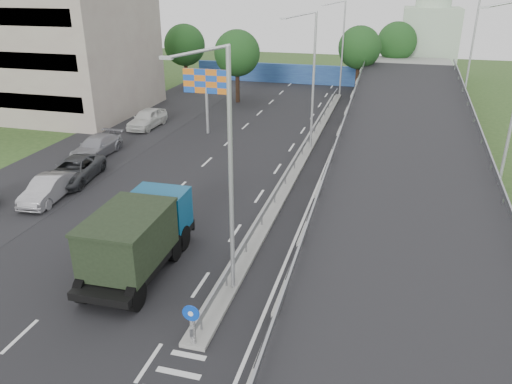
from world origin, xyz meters
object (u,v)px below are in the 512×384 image
(church, at_px, (429,37))
(parked_car_c, at_px, (74,170))
(lamp_post_mid, at_px, (311,75))
(parked_car_e, at_px, (147,118))
(lamp_post_far, at_px, (341,43))
(sign_bollard, at_px, (192,324))
(dump_truck, at_px, (139,235))
(parked_car_d, at_px, (97,146))
(lamp_post_near, at_px, (226,163))
(billboard, at_px, (206,85))
(parked_car_b, at_px, (48,189))

(church, relative_size, parked_car_c, 2.56)
(lamp_post_mid, relative_size, parked_car_e, 2.04)
(parked_car_c, bearing_deg, lamp_post_far, 58.09)
(parked_car_e, bearing_deg, sign_bollard, -58.59)
(church, bearing_deg, dump_truck, -104.97)
(lamp_post_far, bearing_deg, parked_car_d, -120.43)
(parked_car_e, bearing_deg, lamp_post_near, -54.35)
(billboard, bearing_deg, parked_car_d, -127.82)
(dump_truck, relative_size, parked_car_b, 1.64)
(parked_car_c, height_order, parked_car_e, parked_car_e)
(parked_car_b, xyz_separation_m, parked_car_e, (-1.57, 16.24, 0.10))
(parked_car_b, distance_m, parked_car_e, 16.32)
(lamp_post_near, distance_m, parked_car_c, 17.35)
(sign_bollard, bearing_deg, parked_car_e, 119.64)
(dump_truck, bearing_deg, parked_car_c, 135.51)
(lamp_post_near, relative_size, parked_car_b, 2.25)
(parked_car_c, bearing_deg, lamp_post_mid, 30.14)
(parked_car_b, relative_size, parked_car_e, 0.91)
(lamp_post_mid, distance_m, parked_car_d, 16.96)
(lamp_post_mid, xyz_separation_m, parked_car_e, (-15.00, 2.35, -4.97))
(lamp_post_far, bearing_deg, parked_car_c, -114.13)
(lamp_post_far, bearing_deg, parked_car_e, -130.36)
(lamp_post_near, bearing_deg, parked_car_e, 123.87)
(sign_bollard, xyz_separation_m, lamp_post_mid, (0.11, 23.83, 4.77))
(billboard, height_order, dump_truck, billboard)
(church, bearing_deg, lamp_post_far, -125.24)
(billboard, height_order, parked_car_d, billboard)
(lamp_post_mid, height_order, church, church)
(church, bearing_deg, parked_car_b, -115.96)
(billboard, bearing_deg, parked_car_e, 176.60)
(sign_bollard, distance_m, parked_car_b, 16.62)
(church, bearing_deg, parked_car_e, -128.19)
(dump_truck, bearing_deg, church, 73.66)
(lamp_post_mid, bearing_deg, lamp_post_far, 90.00)
(sign_bollard, xyz_separation_m, lamp_post_far, (0.11, 43.83, 4.77))
(lamp_post_mid, relative_size, dump_truck, 1.37)
(lamp_post_near, distance_m, dump_truck, 6.00)
(dump_truck, bearing_deg, billboard, 100.98)
(dump_truck, height_order, parked_car_c, dump_truck)
(parked_car_b, bearing_deg, lamp_post_mid, 39.75)
(lamp_post_far, height_order, dump_truck, lamp_post_far)
(church, bearing_deg, parked_car_c, -117.87)
(billboard, distance_m, parked_car_d, 10.41)
(church, height_order, billboard, church)
(parked_car_b, bearing_deg, billboard, 68.56)
(sign_bollard, bearing_deg, lamp_post_far, 89.86)
(sign_bollard, relative_size, billboard, 0.30)
(dump_truck, relative_size, parked_car_d, 1.44)
(parked_car_e, bearing_deg, lamp_post_mid, -7.13)
(lamp_post_near, xyz_separation_m, parked_car_d, (-15.13, 14.24, -5.07))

